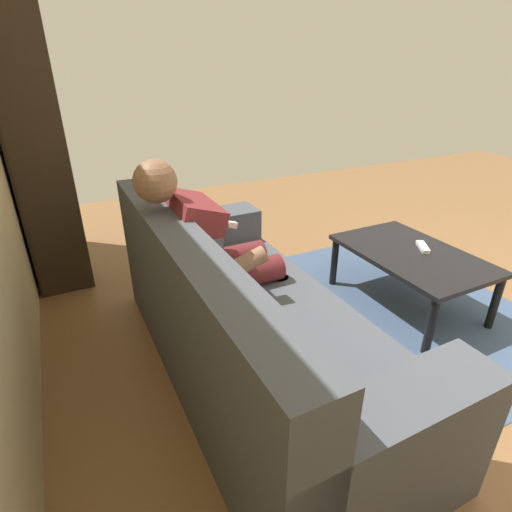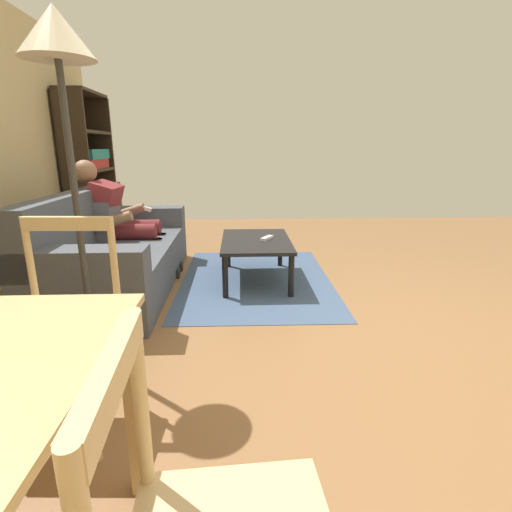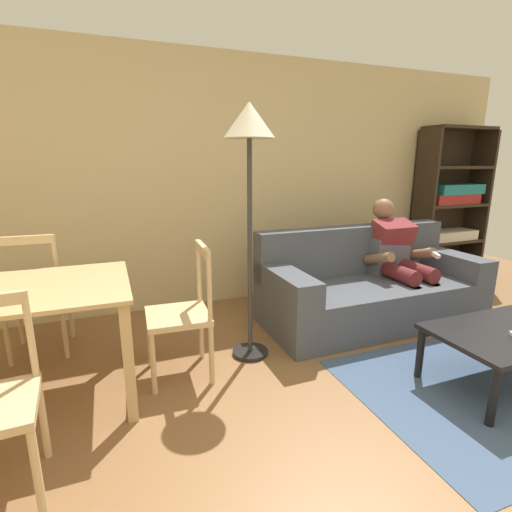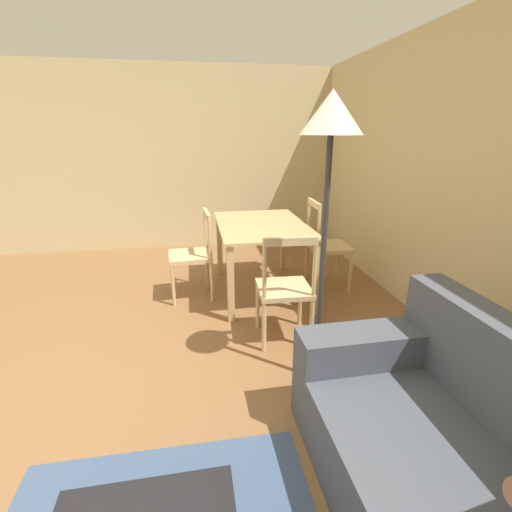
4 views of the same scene
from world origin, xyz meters
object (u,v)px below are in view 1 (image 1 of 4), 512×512
coffee_table (411,259)px  bookshelf (42,172)px  person_lounging (210,255)px  couch (243,325)px  tv_remote (423,247)px

coffee_table → bookshelf: bearing=51.2°
person_lounging → bookshelf: (1.46, 0.76, 0.21)m
couch → coffee_table: (0.12, -1.28, 0.04)m
couch → coffee_table: size_ratio=2.12×
couch → person_lounging: bearing=6.6°
coffee_table → tv_remote: 0.12m
tv_remote → coffee_table: bearing=38.6°
coffee_table → tv_remote: bearing=-83.2°
tv_remote → bookshelf: 2.78m
person_lounging → coffee_table: bearing=-99.4°
person_lounging → bookshelf: size_ratio=0.59×
person_lounging → tv_remote: size_ratio=6.56×
person_lounging → bookshelf: bearing=27.6°
couch → person_lounging: size_ratio=1.86×
person_lounging → tv_remote: person_lounging is taller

